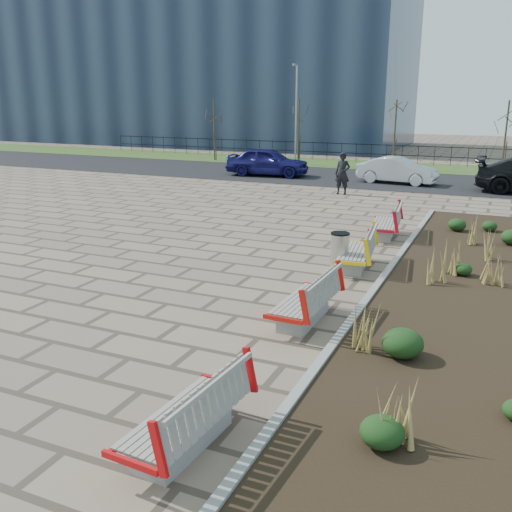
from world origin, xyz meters
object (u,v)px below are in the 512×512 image
at_px(bench_c, 355,249).
at_px(bench_b, 304,298).
at_px(pedestrian, 342,173).
at_px(litter_bin, 340,252).
at_px(car_silver, 398,170).
at_px(car_blue, 268,162).
at_px(bench_a, 183,412).
at_px(lamp_west, 296,116).
at_px(bench_d, 384,221).

bearing_deg(bench_c, bench_b, -97.40).
relative_size(bench_b, pedestrian, 1.12).
bearing_deg(litter_bin, car_silver, 95.27).
bearing_deg(bench_b, car_blue, 116.72).
xyz_separation_m(bench_b, litter_bin, (-0.29, 3.56, -0.01)).
distance_m(bench_c, car_silver, 15.24).
xyz_separation_m(bench_a, car_silver, (-1.72, 23.67, 0.17)).
distance_m(bench_b, car_blue, 20.98).
bearing_deg(bench_a, litter_bin, 95.94).
relative_size(bench_a, lamp_west, 0.35).
height_order(pedestrian, car_silver, pedestrian).
height_order(bench_d, car_blue, car_blue).
xyz_separation_m(bench_c, litter_bin, (-0.29, -0.41, -0.01)).
relative_size(litter_bin, car_silver, 0.25).
distance_m(bench_d, litter_bin, 4.08).
bearing_deg(bench_b, litter_bin, 96.64).
bearing_deg(car_blue, lamp_west, -3.56).
relative_size(bench_a, bench_d, 1.00).
bearing_deg(lamp_west, pedestrian, -58.63).
bearing_deg(bench_d, car_blue, 121.17).
bearing_deg(car_silver, bench_d, -164.89).
bearing_deg(bench_a, bench_d, 93.89).
xyz_separation_m(bench_a, lamp_west, (-9.00, 28.64, 2.54)).
height_order(litter_bin, car_silver, car_silver).
relative_size(bench_a, bench_c, 1.00).
xyz_separation_m(bench_a, bench_c, (0.00, 8.53, 0.00)).
relative_size(litter_bin, pedestrian, 0.53).
xyz_separation_m(bench_a, litter_bin, (-0.29, 8.12, -0.01)).
bearing_deg(bench_a, lamp_west, 111.34).
bearing_deg(bench_c, bench_d, 82.60).
xyz_separation_m(bench_c, bench_d, (0.00, 3.66, 0.00)).
relative_size(bench_a, car_blue, 0.47).
height_order(pedestrian, car_blue, pedestrian).
distance_m(pedestrian, lamp_west, 10.95).
xyz_separation_m(bench_d, car_silver, (-1.72, 11.48, 0.17)).
relative_size(bench_d, lamp_west, 0.35).
height_order(bench_a, bench_d, same).
bearing_deg(bench_d, lamp_west, 112.32).
distance_m(bench_a, car_blue, 25.19).
bearing_deg(litter_bin, bench_a, -87.96).
bearing_deg(lamp_west, bench_b, -69.50).
distance_m(car_blue, car_silver, 7.06).
distance_m(bench_c, lamp_west, 22.18).
distance_m(pedestrian, car_silver, 4.54).
height_order(bench_d, litter_bin, bench_d).
xyz_separation_m(litter_bin, car_silver, (-1.43, 15.55, 0.18)).
relative_size(bench_b, car_silver, 0.54).
distance_m(bench_a, pedestrian, 19.76).
xyz_separation_m(car_blue, lamp_west, (-0.22, 5.03, 2.25)).
distance_m(bench_a, bench_d, 12.19).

